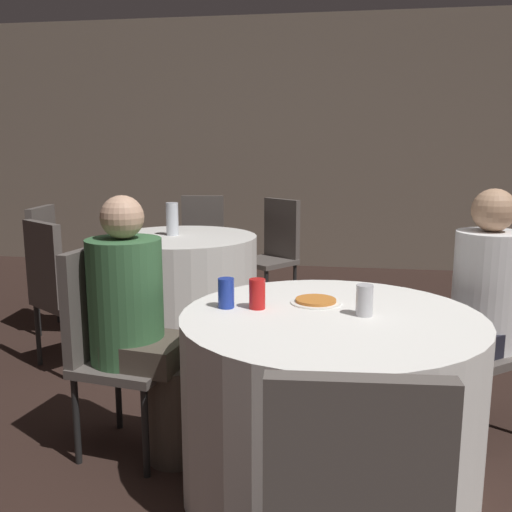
{
  "coord_description": "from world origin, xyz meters",
  "views": [
    {
      "loc": [
        -0.03,
        -2.04,
        1.38
      ],
      "look_at": [
        -0.47,
        0.75,
        0.84
      ],
      "focal_mm": 40.0,
      "sensor_mm": 36.0,
      "label": 1
    }
  ],
  "objects": [
    {
      "name": "person_green_jacket",
      "position": [
        -0.91,
        0.25,
        0.59
      ],
      "size": [
        0.5,
        0.36,
        1.18
      ],
      "rotation": [
        0.0,
        0.0,
        -1.73
      ],
      "color": "#4C4238",
      "rests_on": "ground_plane"
    },
    {
      "name": "pizza_plate_near",
      "position": [
        -0.14,
        0.28,
        0.74
      ],
      "size": [
        0.21,
        0.21,
        0.02
      ],
      "color": "white",
      "rests_on": "table_near"
    },
    {
      "name": "soda_can_silver",
      "position": [
        0.05,
        0.12,
        0.8
      ],
      "size": [
        0.07,
        0.07,
        0.12
      ],
      "color": "silver",
      "rests_on": "table_near"
    },
    {
      "name": "chair_near_west",
      "position": [
        -1.07,
        0.28,
        0.55
      ],
      "size": [
        0.46,
        0.46,
        0.94
      ],
      "rotation": [
        0.0,
        0.0,
        -1.73
      ],
      "color": "#59514C",
      "rests_on": "ground_plane"
    },
    {
      "name": "chair_near_northeast",
      "position": [
        0.71,
        0.75,
        0.55
      ],
      "size": [
        0.56,
        0.56,
        0.94
      ],
      "rotation": [
        0.0,
        0.0,
        -4.03
      ],
      "color": "#59514C",
      "rests_on": "ground_plane"
    },
    {
      "name": "table_far",
      "position": [
        -1.21,
        1.93,
        0.37
      ],
      "size": [
        1.11,
        1.11,
        0.74
      ],
      "color": "white",
      "rests_on": "ground_plane"
    },
    {
      "name": "chair_far_northeast",
      "position": [
        -0.61,
        2.7,
        0.55
      ],
      "size": [
        0.56,
        0.56,
        0.94
      ],
      "rotation": [
        0.0,
        0.0,
        -3.8
      ],
      "color": "#59514C",
      "rests_on": "ground_plane"
    },
    {
      "name": "chair_far_southwest",
      "position": [
        -1.76,
        1.13,
        0.55
      ],
      "size": [
        0.56,
        0.56,
        0.94
      ],
      "rotation": [
        0.0,
        0.0,
        -0.6
      ],
      "color": "#59514C",
      "rests_on": "ground_plane"
    },
    {
      "name": "ground_plane",
      "position": [
        0.0,
        0.0,
        0.0
      ],
      "size": [
        16.0,
        16.0,
        0.0
      ],
      "primitive_type": "plane",
      "color": "black"
    },
    {
      "name": "soda_can_blue",
      "position": [
        -0.5,
        0.15,
        0.8
      ],
      "size": [
        0.07,
        0.07,
        0.12
      ],
      "color": "#1E38A5",
      "rests_on": "table_near"
    },
    {
      "name": "wall_back",
      "position": [
        0.0,
        4.54,
        1.4
      ],
      "size": [
        16.0,
        0.06,
        2.8
      ],
      "color": "gray",
      "rests_on": "ground_plane"
    },
    {
      "name": "chair_far_north",
      "position": [
        -1.3,
        2.9,
        0.55
      ],
      "size": [
        0.44,
        0.44,
        0.94
      ],
      "rotation": [
        0.0,
        0.0,
        -3.05
      ],
      "color": "#59514C",
      "rests_on": "ground_plane"
    },
    {
      "name": "person_white_shirt",
      "position": [
        0.58,
        0.64,
        0.6
      ],
      "size": [
        0.46,
        0.45,
        1.19
      ],
      "rotation": [
        0.0,
        0.0,
        -4.03
      ],
      "color": "black",
      "rests_on": "ground_plane"
    },
    {
      "name": "soda_can_red",
      "position": [
        -0.37,
        0.16,
        0.8
      ],
      "size": [
        0.07,
        0.07,
        0.12
      ],
      "color": "red",
      "rests_on": "table_near"
    },
    {
      "name": "bottle_far",
      "position": [
        -1.28,
        1.97,
        0.86
      ],
      "size": [
        0.09,
        0.09,
        0.24
      ],
      "color": "silver",
      "rests_on": "table_far"
    },
    {
      "name": "table_near",
      "position": [
        -0.07,
        0.11,
        0.37
      ],
      "size": [
        1.19,
        1.19,
        0.74
      ],
      "color": "white",
      "rests_on": "ground_plane"
    },
    {
      "name": "chair_far_west",
      "position": [
        -2.18,
        1.87,
        0.55
      ],
      "size": [
        0.43,
        0.43,
        0.94
      ],
      "rotation": [
        0.0,
        0.0,
        -1.5
      ],
      "color": "#59514C",
      "rests_on": "ground_plane"
    }
  ]
}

